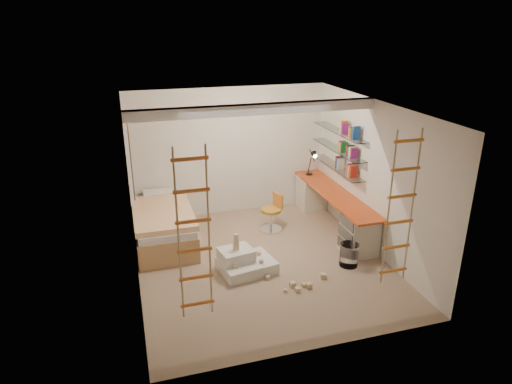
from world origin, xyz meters
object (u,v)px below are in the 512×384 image
object	(u,v)px
desk	(333,209)
bed	(163,225)
swivel_chair	(272,217)
play_platform	(244,262)

from	to	relation	value
desk	bed	world-z (taller)	desk
swivel_chair	play_platform	world-z (taller)	swivel_chair
desk	bed	distance (m)	3.22
desk	bed	size ratio (longest dim) A/B	1.40
bed	play_platform	world-z (taller)	bed
play_platform	swivel_chair	bearing A→B (deg)	54.98
desk	play_platform	size ratio (longest dim) A/B	2.95
swivel_chair	play_platform	xyz separation A→B (m)	(-0.91, -1.30, -0.12)
swivel_chair	play_platform	distance (m)	1.59
desk	swivel_chair	distance (m)	1.19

